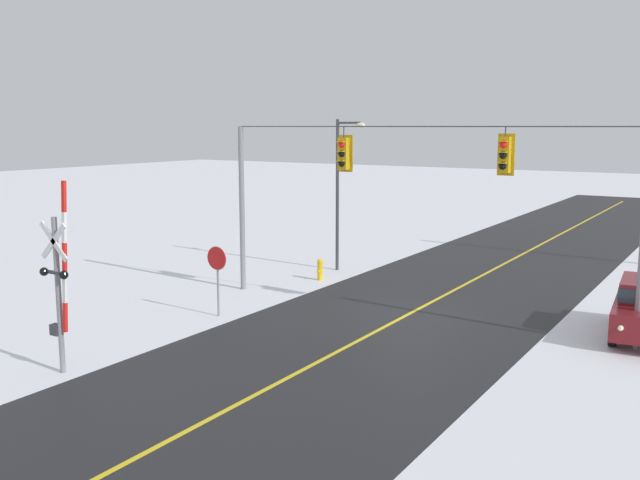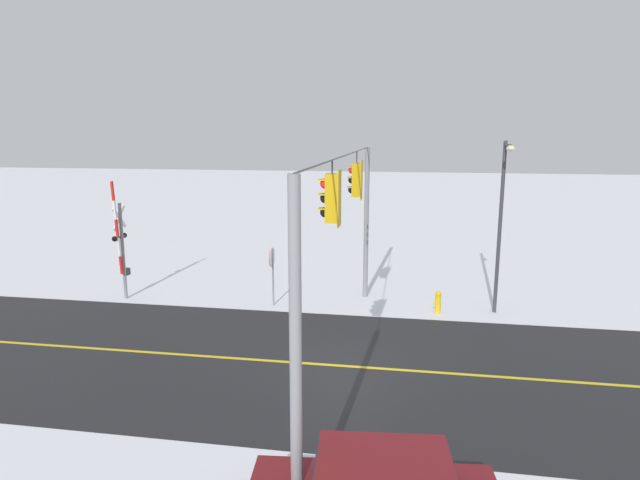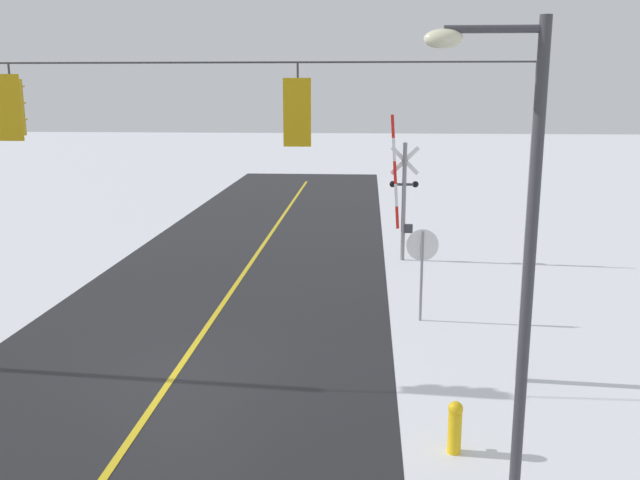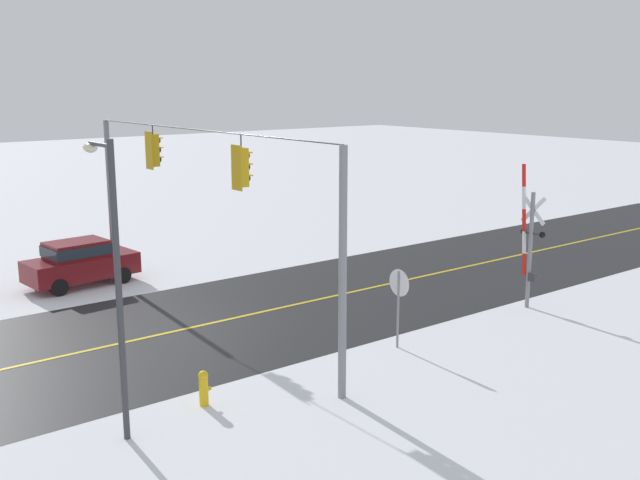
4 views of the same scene
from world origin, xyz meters
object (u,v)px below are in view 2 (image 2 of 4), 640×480
Objects in this scene: stop_sign at (272,263)px; streetlamp_near at (502,212)px; fire_hydrant at (438,301)px; railroad_crossing at (121,244)px.

streetlamp_near is (-0.33, 8.63, 2.20)m from stop_sign.
railroad_crossing is at bearing -88.81° from fire_hydrant.
streetlamp_near is at bearing 96.79° from fire_hydrant.
fire_hydrant is (0.26, -2.16, -3.45)m from streetlamp_near.
stop_sign is 0.36× the size of streetlamp_near.
railroad_crossing is 5.59× the size of fire_hydrant.
stop_sign is at bearing 91.76° from railroad_crossing.
fire_hydrant is at bearing 90.63° from stop_sign.
streetlamp_near reaches higher than railroad_crossing.
fire_hydrant is at bearing -83.21° from streetlamp_near.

